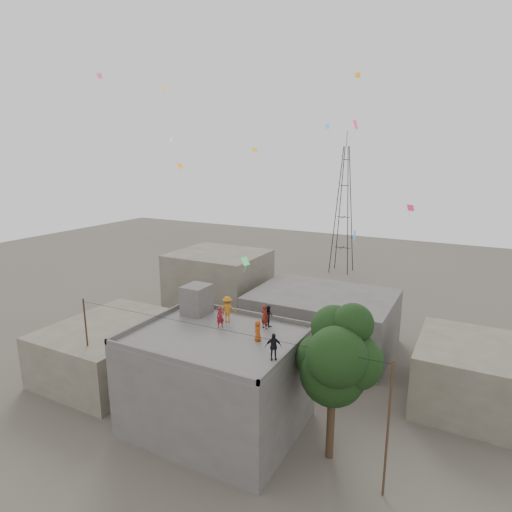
% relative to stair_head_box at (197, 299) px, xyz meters
% --- Properties ---
extents(ground, '(140.00, 140.00, 0.00)m').
position_rel_stair_head_box_xyz_m(ground, '(3.20, -2.60, -7.10)').
color(ground, '#4D483F').
rests_on(ground, ground).
extents(main_building, '(10.00, 8.00, 6.10)m').
position_rel_stair_head_box_xyz_m(main_building, '(3.20, -2.60, -4.05)').
color(main_building, '#4F4C4A').
rests_on(main_building, ground).
extents(parapet, '(10.00, 8.00, 0.30)m').
position_rel_stair_head_box_xyz_m(parapet, '(3.20, -2.60, -0.85)').
color(parapet, '#4F4C4A').
rests_on(parapet, main_building).
extents(stair_head_box, '(1.60, 1.80, 2.00)m').
position_rel_stair_head_box_xyz_m(stair_head_box, '(0.00, 0.00, 0.00)').
color(stair_head_box, '#4F4C4A').
rests_on(stair_head_box, main_building).
extents(neighbor_west, '(8.00, 10.00, 4.00)m').
position_rel_stair_head_box_xyz_m(neighbor_west, '(-7.80, -0.60, -5.10)').
color(neighbor_west, '#5C5649').
rests_on(neighbor_west, ground).
extents(neighbor_north, '(12.00, 9.00, 5.00)m').
position_rel_stair_head_box_xyz_m(neighbor_north, '(5.20, 11.40, -4.60)').
color(neighbor_north, '#4F4C4A').
rests_on(neighbor_north, ground).
extents(neighbor_northwest, '(9.00, 8.00, 7.00)m').
position_rel_stair_head_box_xyz_m(neighbor_northwest, '(-6.80, 13.40, -3.60)').
color(neighbor_northwest, '#5C5649').
rests_on(neighbor_northwest, ground).
extents(neighbor_east, '(7.00, 8.00, 4.40)m').
position_rel_stair_head_box_xyz_m(neighbor_east, '(17.20, 7.40, -4.90)').
color(neighbor_east, '#5C5649').
rests_on(neighbor_east, ground).
extents(tree, '(4.90, 4.60, 9.10)m').
position_rel_stair_head_box_xyz_m(tree, '(10.57, -2.00, -1.00)').
color(tree, black).
rests_on(tree, ground).
extents(utility_line, '(20.12, 0.62, 7.40)m').
position_rel_stair_head_box_xyz_m(utility_line, '(3.70, -3.85, -3.27)').
color(utility_line, black).
rests_on(utility_line, ground).
extents(transmission_tower, '(2.97, 2.97, 20.01)m').
position_rel_stair_head_box_xyz_m(transmission_tower, '(-0.80, 37.40, 1.97)').
color(transmission_tower, black).
rests_on(transmission_tower, ground).
extents(person_red_adult, '(0.66, 0.54, 1.54)m').
position_rel_stair_head_box_xyz_m(person_red_adult, '(5.31, -0.20, -0.23)').
color(person_red_adult, maroon).
rests_on(person_red_adult, main_building).
extents(person_orange_child, '(0.71, 0.71, 1.25)m').
position_rel_stair_head_box_xyz_m(person_orange_child, '(5.77, -2.02, -0.38)').
color(person_orange_child, '#A14212').
rests_on(person_orange_child, main_building).
extents(person_dark_child, '(0.82, 0.77, 1.35)m').
position_rel_stair_head_box_xyz_m(person_dark_child, '(5.31, 0.32, -0.33)').
color(person_dark_child, black).
rests_on(person_dark_child, main_building).
extents(person_dark_adult, '(0.93, 0.77, 1.48)m').
position_rel_stair_head_box_xyz_m(person_dark_adult, '(7.60, -3.76, -0.26)').
color(person_dark_adult, black).
rests_on(person_dark_adult, main_building).
extents(person_orange_adult, '(1.29, 1.08, 1.73)m').
position_rel_stair_head_box_xyz_m(person_orange_adult, '(2.65, -0.31, -0.13)').
color(person_orange_adult, '#B96A15').
rests_on(person_orange_adult, main_building).
extents(person_red_child, '(0.58, 0.57, 1.34)m').
position_rel_stair_head_box_xyz_m(person_red_child, '(2.78, -1.37, -0.33)').
color(person_red_child, maroon).
rests_on(person_red_child, main_building).
extents(kites, '(21.21, 14.75, 12.72)m').
position_rel_stair_head_box_xyz_m(kites, '(3.49, 5.45, 9.24)').
color(kites, orange).
rests_on(kites, ground).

